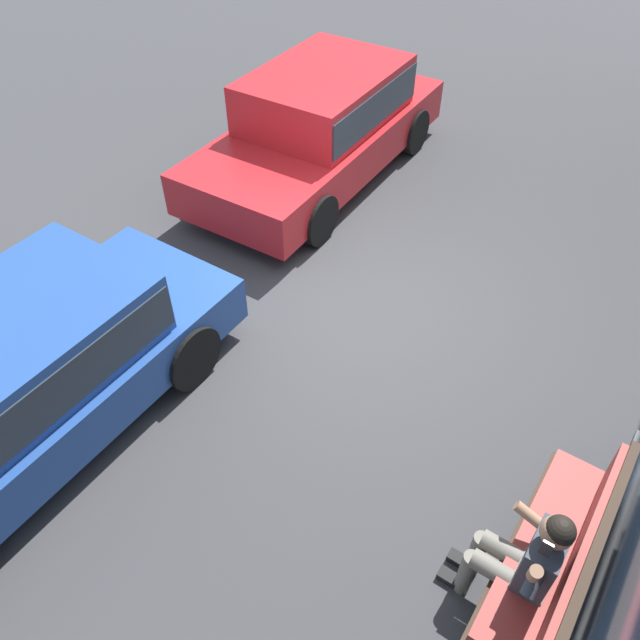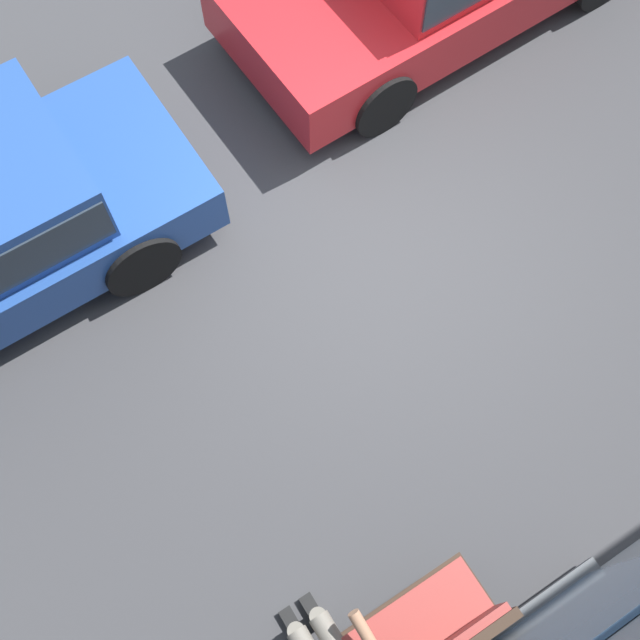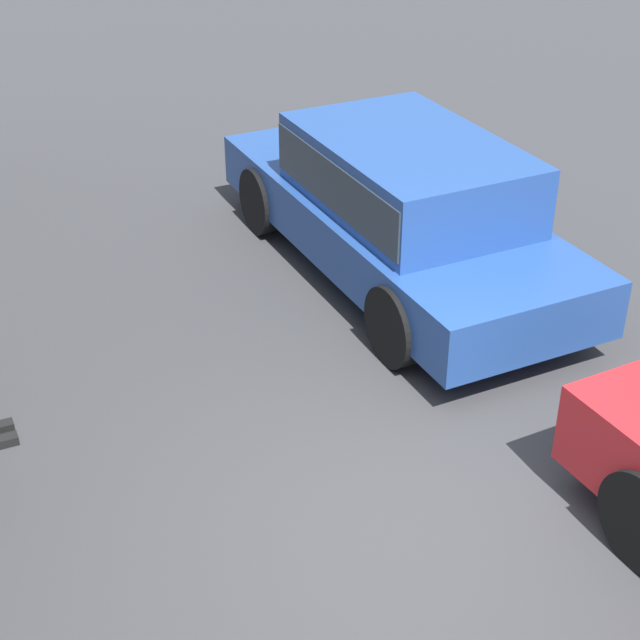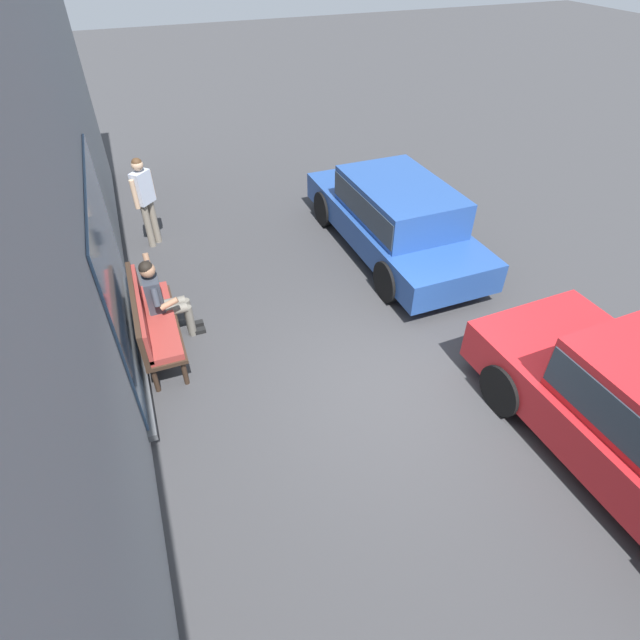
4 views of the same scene
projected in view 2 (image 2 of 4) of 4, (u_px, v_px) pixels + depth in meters
The scene contains 1 object.
ground_plane at pixel (379, 252), 7.28m from camera, with size 60.00×60.00×0.00m, color #38383A.
Camera 2 is at (2.28, 2.60, 6.45)m, focal length 45.00 mm.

